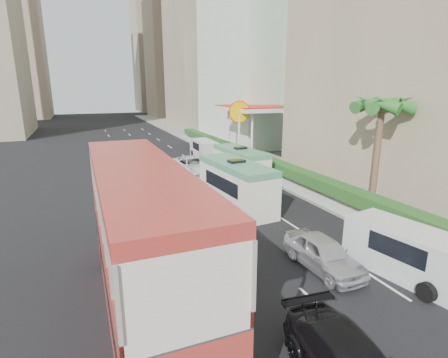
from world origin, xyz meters
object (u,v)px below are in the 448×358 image
minibus_far (240,166)px  panel_van_far (204,149)px  minibus_near (236,185)px  palm_tree (376,160)px  double_decker_bus (142,241)px  panel_van_near (409,253)px  shell_station (256,132)px  car_silver_lane_b (322,268)px  car_silver_lane_a (211,249)px  van_asset (193,174)px

minibus_far → panel_van_far: minibus_far is taller
minibus_near → palm_tree: palm_tree is taller
palm_tree → double_decker_bus: bearing=-163.8°
panel_van_far → minibus_far: bearing=-92.8°
minibus_far → panel_van_near: (0.24, -15.55, -0.37)m
double_decker_bus → minibus_near: size_ratio=1.68×
minibus_far → shell_station: 11.06m
car_silver_lane_b → shell_station: 24.72m
car_silver_lane_a → shell_station: (12.36, 19.51, 2.75)m
palm_tree → shell_station: bearing=83.4°
double_decker_bus → shell_station: bearing=55.2°
van_asset → palm_tree: bearing=-70.3°
minibus_near → shell_station: size_ratio=0.82×
van_asset → car_silver_lane_a: bearing=-109.4°
minibus_near → minibus_far: (2.75, 5.35, -0.10)m
car_silver_lane_b → van_asset: bearing=88.7°
car_silver_lane_b → minibus_near: minibus_near is taller
car_silver_lane_a → panel_van_near: panel_van_near is taller
car_silver_lane_b → minibus_far: size_ratio=0.67×
minibus_far → double_decker_bus: bearing=-127.7°
minibus_far → panel_van_far: (0.65, 10.67, -0.42)m
car_silver_lane_a → van_asset: (3.64, 14.49, 0.00)m
double_decker_bus → shell_station: size_ratio=1.38×
palm_tree → shell_station: palm_tree is taller
double_decker_bus → minibus_far: bearing=54.4°
double_decker_bus → palm_tree: size_ratio=1.72×
double_decker_bus → car_silver_lane_a: (3.64, 3.49, -2.53)m
palm_tree → car_silver_lane_b: bearing=-148.4°
panel_van_far → double_decker_bus: bearing=-112.6°
minibus_near → panel_van_near: bearing=-78.3°
car_silver_lane_a → panel_van_far: 22.18m
car_silver_lane_a → car_silver_lane_b: 5.07m
van_asset → minibus_near: bearing=-95.9°
car_silver_lane_b → minibus_far: minibus_far is taller
van_asset → panel_van_near: (2.88, -19.67, 0.98)m
car_silver_lane_b → shell_station: (8.67, 22.98, 2.75)m
car_silver_lane_b → minibus_near: (-0.16, 8.49, 1.45)m
minibus_far → shell_station: size_ratio=0.76×
car_silver_lane_b → panel_van_near: (2.83, -1.71, 0.98)m
double_decker_bus → palm_tree: 14.39m
panel_van_near → palm_tree: palm_tree is taller
car_silver_lane_b → palm_tree: 8.32m
minibus_far → panel_van_far: size_ratio=1.31×
car_silver_lane_a → shell_station: shell_station is taller
panel_van_far → palm_tree: palm_tree is taller
double_decker_bus → van_asset: bearing=68.0°
double_decker_bus → minibus_far: 17.09m
minibus_far → panel_van_near: bearing=-91.3°
panel_van_far → van_asset: bearing=-116.0°
double_decker_bus → panel_van_far: 26.76m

